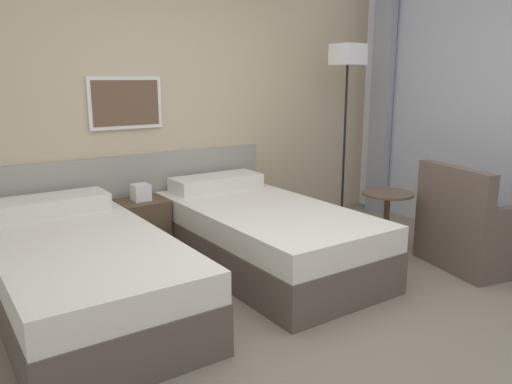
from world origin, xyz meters
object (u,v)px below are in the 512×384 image
bed_near_window (263,235)px  floor_lamp (347,71)px  armchair (476,233)px  side_table (387,213)px  bed_near_door (82,274)px  nightstand (143,227)px

bed_near_window → floor_lamp: floor_lamp is taller
floor_lamp → armchair: floor_lamp is taller
side_table → bed_near_door: bearing=170.0°
floor_lamp → nightstand: bearing=172.2°
bed_near_window → bed_near_door: bearing=180.0°
floor_lamp → armchair: 1.96m
bed_near_window → nightstand: nightstand is taller
bed_near_door → bed_near_window: (1.45, 0.00, 0.00)m
bed_near_door → floor_lamp: floor_lamp is taller
bed_near_door → armchair: bearing=-18.7°
bed_near_window → side_table: (0.98, -0.43, 0.14)m
nightstand → side_table: (1.70, -1.20, 0.14)m
bed_near_door → armchair: size_ratio=2.25×
bed_near_door → side_table: bed_near_door is taller
bed_near_door → nightstand: size_ratio=3.17×
nightstand → floor_lamp: size_ratio=0.35×
side_table → armchair: size_ratio=0.64×
nightstand → side_table: bearing=-35.2°
side_table → armchair: (0.46, -0.55, -0.12)m
bed_near_door → nightstand: nightstand is taller
nightstand → armchair: (2.17, -1.75, 0.01)m
floor_lamp → side_table: size_ratio=3.21×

